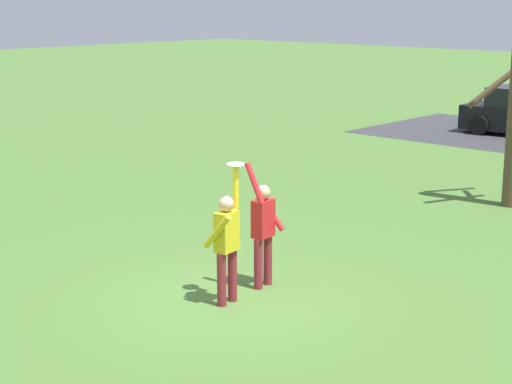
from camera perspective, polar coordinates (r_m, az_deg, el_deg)
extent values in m
plane|color=#4C7533|center=(12.74, -1.79, -7.34)|extent=(120.00, 120.00, 0.00)
cylinder|color=maroon|center=(12.33, -2.38, -6.03)|extent=(0.14, 0.14, 0.82)
cylinder|color=maroon|center=(12.53, -1.64, -5.72)|extent=(0.14, 0.14, 0.82)
cube|color=gold|center=(12.22, -2.03, -2.73)|extent=(0.26, 0.38, 0.60)
sphere|color=tan|center=(12.11, -2.05, -0.84)|extent=(0.23, 0.23, 0.23)
cylinder|color=gold|center=(12.03, -2.69, -2.75)|extent=(0.49, 0.14, 0.57)
cylinder|color=gold|center=(12.23, -1.41, 0.35)|extent=(0.09, 0.09, 0.66)
cylinder|color=maroon|center=(13.23, 0.82, -4.68)|extent=(0.14, 0.14, 0.82)
cylinder|color=maroon|center=(13.03, 0.15, -4.96)|extent=(0.14, 0.14, 0.82)
cube|color=red|center=(12.93, 0.49, -1.82)|extent=(0.26, 0.38, 0.60)
sphere|color=tan|center=(12.83, 0.50, -0.03)|extent=(0.23, 0.23, 0.23)
cylinder|color=red|center=(13.09, 1.07, -1.42)|extent=(0.49, 0.14, 0.57)
cylinder|color=red|center=(12.61, -0.10, 0.59)|extent=(0.36, 0.12, 0.64)
cylinder|color=white|center=(12.16, -1.42, 1.92)|extent=(0.26, 0.26, 0.02)
cylinder|color=black|center=(30.49, 16.54, 4.82)|extent=(0.67, 0.26, 0.66)
cylinder|color=black|center=(28.83, 15.11, 4.46)|extent=(0.67, 0.26, 0.66)
cylinder|color=brown|center=(19.50, 16.95, 7.68)|extent=(1.40, 1.30, 1.49)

